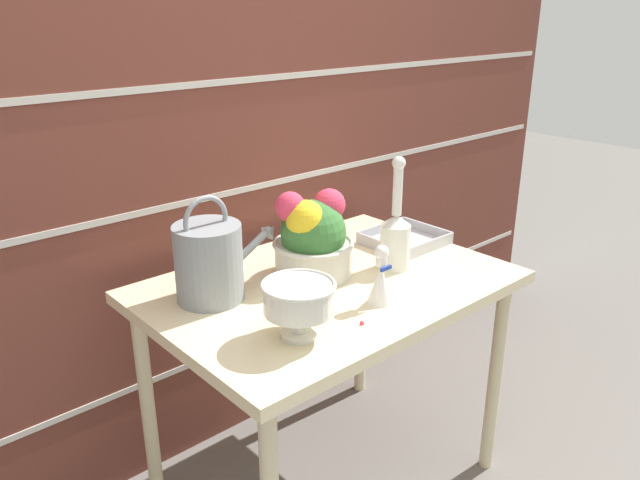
# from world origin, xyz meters

# --- Properties ---
(ground_plane) EXTENTS (12.00, 12.00, 0.00)m
(ground_plane) POSITION_xyz_m (0.00, 0.00, 0.00)
(ground_plane) COLOR slate
(brick_wall) EXTENTS (3.60, 0.08, 2.20)m
(brick_wall) POSITION_xyz_m (0.00, 0.49, 1.10)
(brick_wall) COLOR brown
(brick_wall) RESTS_ON ground_plane
(patio_table) EXTENTS (1.05, 0.74, 0.74)m
(patio_table) POSITION_xyz_m (0.00, 0.00, 0.66)
(patio_table) COLOR beige
(patio_table) RESTS_ON ground_plane
(watering_can) EXTENTS (0.33, 0.19, 0.30)m
(watering_can) POSITION_xyz_m (-0.32, 0.13, 0.85)
(watering_can) COLOR gray
(watering_can) RESTS_ON patio_table
(crystal_pedestal_bowl) EXTENTS (0.18, 0.18, 0.14)m
(crystal_pedestal_bowl) POSITION_xyz_m (-0.27, -0.19, 0.84)
(crystal_pedestal_bowl) COLOR silver
(crystal_pedestal_bowl) RESTS_ON patio_table
(flower_planter) EXTENTS (0.25, 0.25, 0.27)m
(flower_planter) POSITION_xyz_m (-0.00, 0.07, 0.86)
(flower_planter) COLOR beige
(flower_planter) RESTS_ON patio_table
(glass_decanter) EXTENTS (0.09, 0.09, 0.35)m
(glass_decanter) POSITION_xyz_m (0.22, -0.06, 0.85)
(glass_decanter) COLOR silver
(glass_decanter) RESTS_ON patio_table
(figurine_vase) EXTENTS (0.07, 0.07, 0.17)m
(figurine_vase) POSITION_xyz_m (0.01, -0.20, 0.81)
(figurine_vase) COLOR white
(figurine_vase) RESTS_ON patio_table
(wire_tray) EXTENTS (0.25, 0.23, 0.04)m
(wire_tray) POSITION_xyz_m (0.41, 0.06, 0.75)
(wire_tray) COLOR #B7B7BC
(wire_tray) RESTS_ON patio_table
(fallen_petal) EXTENTS (0.01, 0.01, 0.01)m
(fallen_petal) POSITION_xyz_m (-0.12, -0.25, 0.74)
(fallen_petal) COLOR #E03856
(fallen_petal) RESTS_ON patio_table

